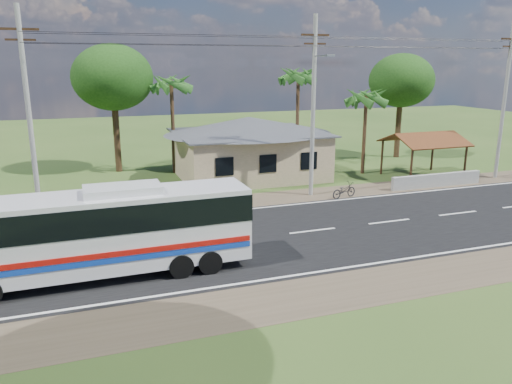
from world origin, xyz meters
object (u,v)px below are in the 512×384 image
waiting_shed (424,140)px  coach_bus (99,227)px  motorcycle (344,190)px  small_car (31,234)px

waiting_shed → coach_bus: bearing=-155.1°
waiting_shed → motorcycle: bearing=-158.1°
coach_bus → waiting_shed: bearing=24.5°
waiting_shed → motorcycle: (-8.37, -3.36, -2.24)m
waiting_shed → small_car: waiting_shed is taller
motorcycle → small_car: (-17.77, -2.77, 0.13)m
motorcycle → waiting_shed: bearing=-82.9°
waiting_shed → coach_bus: size_ratio=0.44×
waiting_shed → motorcycle: waiting_shed is taller
coach_bus → small_car: 5.67m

